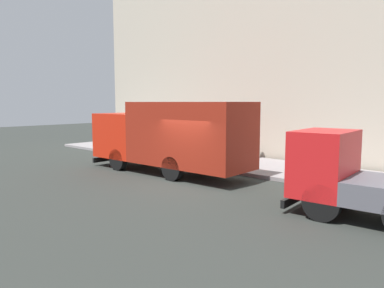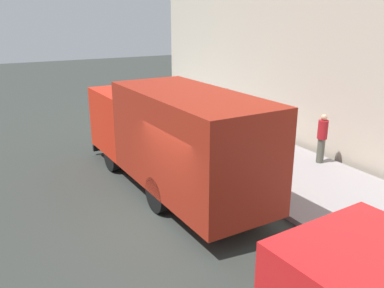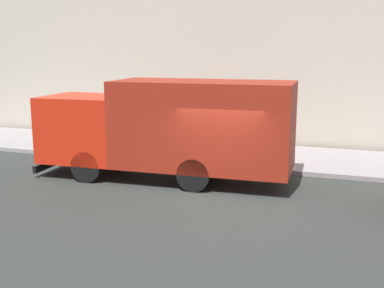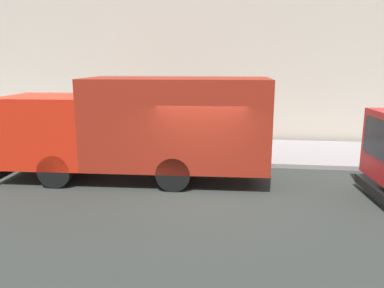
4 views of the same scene
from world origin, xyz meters
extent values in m
plane|color=#2E322E|center=(0.00, 0.00, 0.00)|extent=(80.00, 80.00, 0.00)
cube|color=gray|center=(5.13, 0.00, 0.08)|extent=(4.27, 30.00, 0.15)
cube|color=beige|center=(7.77, 0.00, 5.75)|extent=(0.50, 30.00, 11.51)
cube|color=red|center=(1.09, 4.91, 1.57)|extent=(2.43, 2.68, 2.14)
cube|color=black|center=(1.04, 6.19, 1.83)|extent=(1.96, 0.13, 1.20)
cube|color=maroon|center=(1.24, 0.86, 1.85)|extent=(2.54, 5.60, 2.70)
cube|color=black|center=(1.03, 6.27, 0.28)|extent=(2.24, 0.21, 0.24)
cylinder|color=black|center=(0.09, 4.36, 0.50)|extent=(0.34, 1.01, 1.00)
cylinder|color=black|center=(2.12, 4.43, 0.50)|extent=(0.34, 1.01, 1.00)
cylinder|color=black|center=(0.22, 0.82, 0.50)|extent=(0.34, 1.01, 1.00)
cylinder|color=black|center=(2.26, 0.90, 0.50)|extent=(0.34, 1.01, 1.00)
cube|color=black|center=(0.27, -4.74, 1.67)|extent=(1.82, 0.19, 1.05)
cube|color=black|center=(0.26, -4.66, 0.28)|extent=(2.08, 0.27, 0.24)
cylinder|color=#4F5145|center=(6.65, 1.21, 0.59)|extent=(0.32, 0.32, 0.88)
cylinder|color=#A4191F|center=(6.65, 1.21, 1.36)|extent=(0.43, 0.43, 0.66)
sphere|color=tan|center=(6.65, 1.21, 1.80)|extent=(0.22, 0.22, 0.22)
cylinder|color=#4C5156|center=(3.35, 2.27, 1.53)|extent=(0.08, 0.08, 2.75)
cube|color=blue|center=(3.35, 2.29, 2.65)|extent=(0.44, 0.03, 0.36)
camera|label=1|loc=(-9.98, -9.78, 3.19)|focal=34.23mm
camera|label=2|loc=(-3.73, -8.40, 5.19)|focal=37.67mm
camera|label=3|loc=(-12.70, -3.52, 4.17)|focal=44.54mm
camera|label=4|loc=(-10.02, -1.01, 3.68)|focal=35.13mm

